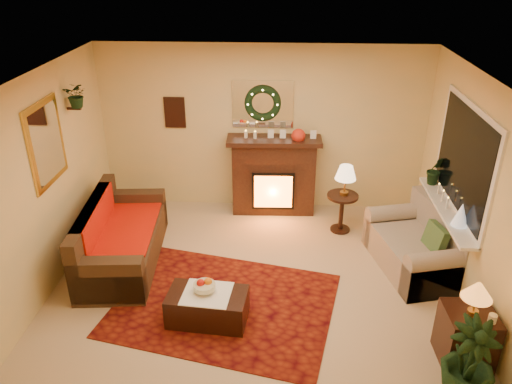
# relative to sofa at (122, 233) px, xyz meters

# --- Properties ---
(floor) EXTENTS (5.00, 5.00, 0.00)m
(floor) POSITION_rel_sofa_xyz_m (1.78, -0.48, -0.43)
(floor) COLOR beige
(floor) RESTS_ON ground
(ceiling) EXTENTS (5.00, 5.00, 0.00)m
(ceiling) POSITION_rel_sofa_xyz_m (1.78, -0.48, 2.17)
(ceiling) COLOR white
(ceiling) RESTS_ON ground
(wall_back) EXTENTS (5.00, 5.00, 0.00)m
(wall_back) POSITION_rel_sofa_xyz_m (1.78, 1.77, 0.87)
(wall_back) COLOR #EFD88C
(wall_back) RESTS_ON ground
(wall_front) EXTENTS (5.00, 5.00, 0.00)m
(wall_front) POSITION_rel_sofa_xyz_m (1.78, -2.73, 0.87)
(wall_front) COLOR #EFD88C
(wall_front) RESTS_ON ground
(wall_left) EXTENTS (4.50, 4.50, 0.00)m
(wall_left) POSITION_rel_sofa_xyz_m (-0.72, -0.48, 0.87)
(wall_left) COLOR #EFD88C
(wall_left) RESTS_ON ground
(wall_right) EXTENTS (4.50, 4.50, 0.00)m
(wall_right) POSITION_rel_sofa_xyz_m (4.28, -0.48, 0.87)
(wall_right) COLOR #EFD88C
(wall_right) RESTS_ON ground
(area_rug) EXTENTS (2.88, 2.40, 0.01)m
(area_rug) POSITION_rel_sofa_xyz_m (1.44, -0.86, -0.42)
(area_rug) COLOR #5B0C11
(area_rug) RESTS_ON floor
(sofa) EXTENTS (1.03, 2.05, 0.85)m
(sofa) POSITION_rel_sofa_xyz_m (0.00, 0.00, 0.00)
(sofa) COLOR brown
(sofa) RESTS_ON floor
(red_throw) EXTENTS (0.87, 1.42, 0.02)m
(red_throw) POSITION_rel_sofa_xyz_m (-0.04, 0.11, 0.03)
(red_throw) COLOR red
(red_throw) RESTS_ON sofa
(fireplace) EXTENTS (1.28, 0.44, 1.17)m
(fireplace) POSITION_rel_sofa_xyz_m (1.96, 1.56, 0.12)
(fireplace) COLOR black
(fireplace) RESTS_ON floor
(poinsettia) EXTENTS (0.21, 0.21, 0.21)m
(poinsettia) POSITION_rel_sofa_xyz_m (2.32, 1.50, 0.87)
(poinsettia) COLOR red
(poinsettia) RESTS_ON fireplace
(mantel_candle_a) EXTENTS (0.06, 0.06, 0.17)m
(mantel_candle_a) POSITION_rel_sofa_xyz_m (1.53, 1.54, 0.83)
(mantel_candle_a) COLOR beige
(mantel_candle_a) RESTS_ON fireplace
(mantel_candle_b) EXTENTS (0.05, 0.05, 0.16)m
(mantel_candle_b) POSITION_rel_sofa_xyz_m (1.67, 1.52, 0.83)
(mantel_candle_b) COLOR white
(mantel_candle_b) RESTS_ON fireplace
(mantel_mirror) EXTENTS (0.92, 0.02, 0.72)m
(mantel_mirror) POSITION_rel_sofa_xyz_m (1.78, 1.75, 1.27)
(mantel_mirror) COLOR white
(mantel_mirror) RESTS_ON wall_back
(wreath) EXTENTS (0.55, 0.11, 0.55)m
(wreath) POSITION_rel_sofa_xyz_m (1.78, 1.71, 1.29)
(wreath) COLOR #194719
(wreath) RESTS_ON wall_back
(wall_art) EXTENTS (0.32, 0.03, 0.48)m
(wall_art) POSITION_rel_sofa_xyz_m (0.43, 1.75, 1.12)
(wall_art) COLOR #381E11
(wall_art) RESTS_ON wall_back
(gold_mirror) EXTENTS (0.03, 0.84, 1.00)m
(gold_mirror) POSITION_rel_sofa_xyz_m (-0.70, -0.18, 1.32)
(gold_mirror) COLOR gold
(gold_mirror) RESTS_ON wall_left
(hanging_plant) EXTENTS (0.33, 0.28, 0.36)m
(hanging_plant) POSITION_rel_sofa_xyz_m (-0.56, 0.57, 1.54)
(hanging_plant) COLOR #194719
(hanging_plant) RESTS_ON wall_left
(loveseat) EXTENTS (1.15, 1.59, 0.83)m
(loveseat) POSITION_rel_sofa_xyz_m (3.84, 0.06, -0.01)
(loveseat) COLOR gray
(loveseat) RESTS_ON floor
(window_frame) EXTENTS (0.03, 1.86, 1.36)m
(window_frame) POSITION_rel_sofa_xyz_m (4.26, 0.07, 1.12)
(window_frame) COLOR white
(window_frame) RESTS_ON wall_right
(window_glass) EXTENTS (0.02, 1.70, 1.22)m
(window_glass) POSITION_rel_sofa_xyz_m (4.25, 0.07, 1.12)
(window_glass) COLOR black
(window_glass) RESTS_ON wall_right
(window_sill) EXTENTS (0.22, 1.86, 0.04)m
(window_sill) POSITION_rel_sofa_xyz_m (4.16, 0.07, 0.44)
(window_sill) COLOR white
(window_sill) RESTS_ON wall_right
(mini_tree) EXTENTS (0.19, 0.19, 0.28)m
(mini_tree) POSITION_rel_sofa_xyz_m (4.18, -0.36, 0.61)
(mini_tree) COLOR silver
(mini_tree) RESTS_ON window_sill
(sill_plant) EXTENTS (0.30, 0.24, 0.55)m
(sill_plant) POSITION_rel_sofa_xyz_m (4.18, 0.78, 0.66)
(sill_plant) COLOR #244D1F
(sill_plant) RESTS_ON window_sill
(side_table_round) EXTENTS (0.48, 0.48, 0.59)m
(side_table_round) POSITION_rel_sofa_xyz_m (2.98, 0.97, -0.10)
(side_table_round) COLOR black
(side_table_round) RESTS_ON floor
(lamp_cream) EXTENTS (0.30, 0.30, 0.47)m
(lamp_cream) POSITION_rel_sofa_xyz_m (3.00, 0.98, 0.45)
(lamp_cream) COLOR beige
(lamp_cream) RESTS_ON side_table_round
(end_table_square) EXTENTS (0.51, 0.51, 0.60)m
(end_table_square) POSITION_rel_sofa_xyz_m (3.98, -1.59, -0.16)
(end_table_square) COLOR #503520
(end_table_square) RESTS_ON floor
(lamp_tiffany) EXTENTS (0.30, 0.30, 0.43)m
(lamp_tiffany) POSITION_rel_sofa_xyz_m (3.98, -1.62, 0.32)
(lamp_tiffany) COLOR #FF9D35
(lamp_tiffany) RESTS_ON end_table_square
(coffee_table) EXTENTS (0.92, 0.56, 0.37)m
(coffee_table) POSITION_rel_sofa_xyz_m (1.29, -1.14, -0.22)
(coffee_table) COLOR #462616
(coffee_table) RESTS_ON floor
(fruit_bowl) EXTENTS (0.25, 0.25, 0.06)m
(fruit_bowl) POSITION_rel_sofa_xyz_m (1.26, -1.10, 0.02)
(fruit_bowl) COLOR beige
(fruit_bowl) RESTS_ON coffee_table
(floor_palm) EXTENTS (1.85, 1.85, 2.60)m
(floor_palm) POSITION_rel_sofa_xyz_m (3.83, -2.08, 0.02)
(floor_palm) COLOR #296532
(floor_palm) RESTS_ON floor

